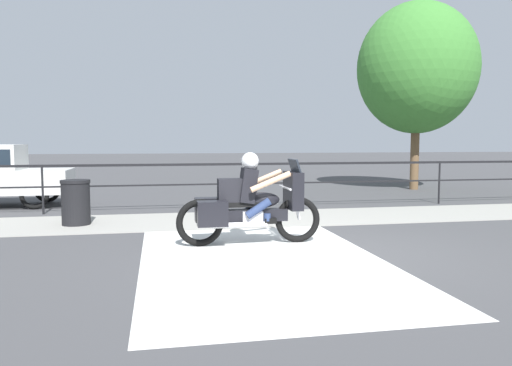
{
  "coord_description": "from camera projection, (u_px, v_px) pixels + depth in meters",
  "views": [
    {
      "loc": [
        -2.43,
        -7.3,
        1.73
      ],
      "look_at": [
        -0.52,
        2.43,
        0.88
      ],
      "focal_mm": 35.0,
      "sensor_mm": 36.0,
      "label": 1
    }
  ],
  "objects": [
    {
      "name": "motorcycle",
      "position": [
        249.0,
        203.0,
        8.26
      ],
      "size": [
        2.43,
        0.76,
        1.53
      ],
      "rotation": [
        0.0,
        0.0,
        -0.04
      ],
      "color": "black",
      "rests_on": "ground"
    },
    {
      "name": "ground_plane",
      "position": [
        319.0,
        252.0,
        7.75
      ],
      "size": [
        120.0,
        120.0,
        0.0
      ],
      "primitive_type": "plane",
      "color": "#424244"
    },
    {
      "name": "sidewalk_band",
      "position": [
        271.0,
        218.0,
        11.07
      ],
      "size": [
        44.0,
        2.4,
        0.01
      ],
      "primitive_type": "cube",
      "color": "#99968E",
      "rests_on": "ground"
    },
    {
      "name": "trash_bin",
      "position": [
        76.0,
        202.0,
        10.17
      ],
      "size": [
        0.59,
        0.59,
        0.93
      ],
      "color": "black",
      "rests_on": "ground"
    },
    {
      "name": "tree_behind_sign",
      "position": [
        417.0,
        68.0,
        17.3
      ],
      "size": [
        4.11,
        4.11,
        6.49
      ],
      "color": "brown",
      "rests_on": "ground"
    },
    {
      "name": "crosswalk_band",
      "position": [
        260.0,
        257.0,
        7.36
      ],
      "size": [
        3.45,
        6.0,
        0.01
      ],
      "primitive_type": "cube",
      "color": "silver",
      "rests_on": "ground"
    },
    {
      "name": "fence_railing",
      "position": [
        256.0,
        173.0,
        12.61
      ],
      "size": [
        36.0,
        0.05,
        1.17
      ],
      "color": "black",
      "rests_on": "ground"
    }
  ]
}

